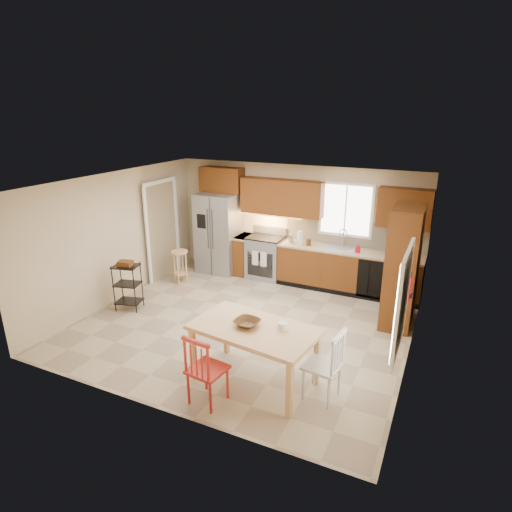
{
  "coord_description": "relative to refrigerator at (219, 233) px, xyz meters",
  "views": [
    {
      "loc": [
        3.05,
        -6.04,
        3.62
      ],
      "look_at": [
        0.04,
        0.4,
        1.15
      ],
      "focal_mm": 30.0,
      "sensor_mm": 36.0,
      "label": 1
    }
  ],
  "objects": [
    {
      "name": "dining_table",
      "position": [
        2.57,
        -3.56,
        -0.5
      ],
      "size": [
        1.79,
        1.15,
        0.82
      ],
      "primitive_type": null,
      "rotation": [
        0.0,
        0.0,
        -0.13
      ],
      "color": "tan",
      "rests_on": "floor"
    },
    {
      "name": "canister_wood",
      "position": [
        2.15,
        -0.0,
        0.06
      ],
      "size": [
        0.1,
        0.1,
        0.14
      ],
      "primitive_type": "cylinder",
      "color": "#522F15",
      "rests_on": "base_cabinet_run"
    },
    {
      "name": "utility_cart",
      "position": [
        -0.54,
        -2.5,
        -0.45
      ],
      "size": [
        0.53,
        0.46,
        0.91
      ],
      "primitive_type": null,
      "rotation": [
        0.0,
        0.0,
        0.25
      ],
      "color": "black",
      "rests_on": "floor"
    },
    {
      "name": "backsplash",
      "position": [
        2.99,
        0.36,
        0.27
      ],
      "size": [
        2.92,
        0.03,
        0.55
      ],
      "primitive_type": "cube",
      "color": "beige",
      "rests_on": "wall_back"
    },
    {
      "name": "wall_back",
      "position": [
        1.7,
        0.38,
        0.34
      ],
      "size": [
        5.5,
        0.02,
        2.5
      ],
      "primitive_type": "cube",
      "color": "#CCB793",
      "rests_on": "ground"
    },
    {
      "name": "fire_extinguisher",
      "position": [
        4.33,
        -1.98,
        0.19
      ],
      "size": [
        0.12,
        0.12,
        0.36
      ],
      "primitive_type": "cylinder",
      "color": "red",
      "rests_on": "wall_right"
    },
    {
      "name": "sink",
      "position": [
        2.8,
        0.08,
        -0.05
      ],
      "size": [
        0.62,
        0.46,
        0.16
      ],
      "primitive_type": "cube",
      "color": "gray",
      "rests_on": "base_cabinet_run"
    },
    {
      "name": "dishwasher",
      "position": [
        3.55,
        -0.22,
        -0.46
      ],
      "size": [
        0.6,
        0.02,
        0.78
      ],
      "primitive_type": "cube",
      "color": "black",
      "rests_on": "floor"
    },
    {
      "name": "window_back",
      "position": [
        2.8,
        0.35,
        0.74
      ],
      "size": [
        1.12,
        0.04,
        1.12
      ],
      "primitive_type": "cube",
      "color": "white",
      "rests_on": "wall_back"
    },
    {
      "name": "pantry",
      "position": [
        4.13,
        -0.93,
        0.14
      ],
      "size": [
        0.5,
        0.95,
        2.1
      ],
      "primitive_type": "cube",
      "color": "#623112",
      "rests_on": "floor"
    },
    {
      "name": "chair_red",
      "position": [
        2.22,
        -4.21,
        -0.42
      ],
      "size": [
        0.52,
        0.52,
        0.99
      ],
      "primitive_type": null,
      "rotation": [
        0.0,
        0.0,
        -0.13
      ],
      "color": "#B1251B",
      "rests_on": "floor"
    },
    {
      "name": "range_stove",
      "position": [
        1.15,
        0.06,
        -0.45
      ],
      "size": [
        0.76,
        0.63,
        0.92
      ],
      "primitive_type": "cube",
      "color": "gray",
      "rests_on": "floor"
    },
    {
      "name": "refrigerator",
      "position": [
        0.0,
        0.0,
        0.0
      ],
      "size": [
        0.92,
        0.75,
        1.82
      ],
      "primitive_type": "cube",
      "color": "gray",
      "rests_on": "floor"
    },
    {
      "name": "upper_right_block",
      "position": [
        3.95,
        0.2,
        0.92
      ],
      "size": [
        1.0,
        0.35,
        0.75
      ],
      "primitive_type": "cube",
      "color": "#643410",
      "rests_on": "wall_back"
    },
    {
      "name": "doorway",
      "position": [
        -0.97,
        -0.82,
        0.14
      ],
      "size": [
        0.04,
        0.95,
        2.1
      ],
      "primitive_type": "cube",
      "color": "#8C7A59",
      "rests_on": "wall_left"
    },
    {
      "name": "chair_white",
      "position": [
        3.52,
        -3.51,
        -0.42
      ],
      "size": [
        0.52,
        0.52,
        0.99
      ],
      "primitive_type": null,
      "rotation": [
        0.0,
        0.0,
        1.44
      ],
      "color": "silver",
      "rests_on": "floor"
    },
    {
      "name": "base_cabinet_narrow",
      "position": [
        0.6,
        0.08,
        -0.46
      ],
      "size": [
        0.3,
        0.6,
        0.9
      ],
      "primitive_type": "cube",
      "color": "#623112",
      "rests_on": "floor"
    },
    {
      "name": "window_right",
      "position": [
        4.38,
        -3.27,
        0.54
      ],
      "size": [
        0.04,
        1.02,
        1.32
      ],
      "primitive_type": "cube",
      "color": "white",
      "rests_on": "wall_right"
    },
    {
      "name": "canister_steel",
      "position": [
        1.75,
        0.03,
        0.08
      ],
      "size": [
        0.11,
        0.11,
        0.18
      ],
      "primitive_type": "cylinder",
      "color": "gray",
      "rests_on": "base_cabinet_run"
    },
    {
      "name": "wall_right",
      "position": [
        4.45,
        -2.12,
        0.34
      ],
      "size": [
        0.02,
        5.0,
        2.5
      ],
      "primitive_type": "cube",
      "color": "#CCB793",
      "rests_on": "ground"
    },
    {
      "name": "upper_left_block",
      "position": [
        1.45,
        0.2,
        0.92
      ],
      "size": [
        1.8,
        0.35,
        0.75
      ],
      "primitive_type": "cube",
      "color": "#643410",
      "rests_on": "wall_back"
    },
    {
      "name": "ceiling",
      "position": [
        1.7,
        -2.12,
        1.59
      ],
      "size": [
        5.5,
        5.0,
        0.02
      ],
      "primitive_type": "cube",
      "color": "silver",
      "rests_on": "ground"
    },
    {
      "name": "soap_bottle",
      "position": [
        3.18,
        -0.02,
        0.09
      ],
      "size": [
        0.09,
        0.09,
        0.19
      ],
      "primitive_type": "imported",
      "color": "red",
      "rests_on": "base_cabinet_run"
    },
    {
      "name": "table_jar",
      "position": [
        2.94,
        -3.45,
        -0.05
      ],
      "size": [
        0.15,
        0.15,
        0.15
      ],
      "primitive_type": "cylinder",
      "rotation": [
        0.0,
        0.0,
        -0.13
      ],
      "color": "silver",
      "rests_on": "dining_table"
    },
    {
      "name": "undercab_glow",
      "position": [
        1.15,
        0.17,
        0.52
      ],
      "size": [
        1.6,
        0.3,
        0.01
      ],
      "primitive_type": "cube",
      "color": "#FFBF66",
      "rests_on": "wall_back"
    },
    {
      "name": "base_cabinet_run",
      "position": [
        2.99,
        0.08,
        -0.46
      ],
      "size": [
        2.92,
        0.6,
        0.9
      ],
      "primitive_type": "cube",
      "color": "#623112",
      "rests_on": "floor"
    },
    {
      "name": "wall_front",
      "position": [
        1.7,
        -4.62,
        0.34
      ],
      "size": [
        5.5,
        0.02,
        2.5
      ],
      "primitive_type": "cube",
      "color": "#CCB793",
      "rests_on": "ground"
    },
    {
      "name": "bar_stool",
      "position": [
        -0.4,
        -1.01,
        -0.55
      ],
      "size": [
        0.39,
        0.39,
        0.73
      ],
      "primitive_type": null,
      "rotation": [
        0.0,
        0.0,
        0.1
      ],
      "color": "tan",
      "rests_on": "floor"
    },
    {
      "name": "paper_towel",
      "position": [
        1.95,
        0.03,
        0.13
      ],
      "size": [
        0.12,
        0.12,
        0.28
      ],
      "primitive_type": "cylinder",
      "color": "silver",
      "rests_on": "base_cabinet_run"
    },
    {
      "name": "table_bowl",
      "position": [
        2.46,
        -3.56,
        -0.08
      ],
      "size": [
        0.38,
        0.38,
        0.08
      ],
      "primitive_type": "imported",
      "rotation": [
        0.0,
        0.0,
        -0.13
      ],
      "color": "#522F15",
      "rests_on": "dining_table"
    },
    {
      "name": "wall_left",
      "position": [
        -1.05,
        -2.12,
        0.34
      ],
      "size": [
        0.02,
        5.0,
        2.5
      ],
      "primitive_type": "cube",
      "color": "#CCB793",
      "rests_on": "ground"
    },
    {
      "name": "floor",
      "position": [
        1.7,
        -2.12,
        -0.91
      ],
      "size": [
        5.5,
        5.5,
        0.0
      ],
      "primitive_type": "plane",
      "color": "tan",
      "rests_on": "ground"
    },
    {
      "name": "upper_over_fridge",
      "position": [
        0.0,
        0.2,
        1.19
      ],
      "size": [
        1.0,
        0.35,
        0.55
      ],
      "primitive_type": "cube",
      "color": "#643410",
      "rests_on": "wall_back"
    }
  ]
}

